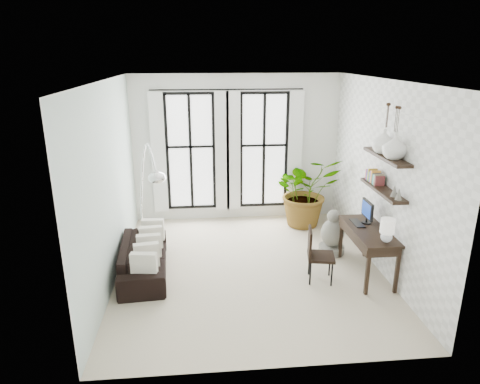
{
  "coord_description": "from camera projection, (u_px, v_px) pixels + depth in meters",
  "views": [
    {
      "loc": [
        -0.79,
        -6.65,
        3.59
      ],
      "look_at": [
        -0.13,
        0.3,
        1.32
      ],
      "focal_mm": 32.0,
      "sensor_mm": 36.0,
      "label": 1
    }
  ],
  "objects": [
    {
      "name": "desk_chair",
      "position": [
        316.0,
        252.0,
        6.96
      ],
      "size": [
        0.5,
        0.5,
        0.91
      ],
      "rotation": [
        0.0,
        0.0,
        -0.19
      ],
      "color": "black",
      "rests_on": "floor"
    },
    {
      "name": "floor",
      "position": [
        249.0,
        269.0,
        7.48
      ],
      "size": [
        5.0,
        5.0,
        0.0
      ],
      "primitive_type": "plane",
      "color": "beige",
      "rests_on": "ground"
    },
    {
      "name": "vase_a",
      "position": [
        395.0,
        146.0,
        6.38
      ],
      "size": [
        0.37,
        0.37,
        0.38
      ],
      "primitive_type": "imported",
      "color": "white",
      "rests_on": "shelf_upper"
    },
    {
      "name": "wall_back",
      "position": [
        236.0,
        149.0,
        9.35
      ],
      "size": [
        4.5,
        0.0,
        4.5
      ],
      "primitive_type": "plane",
      "rotation": [
        1.57,
        0.0,
        0.0
      ],
      "color": "white",
      "rests_on": "floor"
    },
    {
      "name": "buddha",
      "position": [
        332.0,
        235.0,
        7.97
      ],
      "size": [
        0.48,
        0.48,
        0.86
      ],
      "color": "gray",
      "rests_on": "floor"
    },
    {
      "name": "throw_pillows",
      "position": [
        149.0,
        246.0,
        7.21
      ],
      "size": [
        0.4,
        1.52,
        0.4
      ],
      "color": "beige",
      "rests_on": "sofa"
    },
    {
      "name": "vase_b",
      "position": [
        384.0,
        141.0,
        6.76
      ],
      "size": [
        0.37,
        0.37,
        0.38
      ],
      "primitive_type": "imported",
      "color": "white",
      "rests_on": "shelf_upper"
    },
    {
      "name": "sofa",
      "position": [
        144.0,
        258.0,
        7.27
      ],
      "size": [
        0.87,
        1.94,
        0.55
      ],
      "primitive_type": "imported",
      "rotation": [
        0.0,
        0.0,
        1.64
      ],
      "color": "black",
      "rests_on": "floor"
    },
    {
      "name": "wall_left",
      "position": [
        109.0,
        185.0,
        6.78
      ],
      "size": [
        0.0,
        5.0,
        5.0
      ],
      "primitive_type": "plane",
      "rotation": [
        1.57,
        0.0,
        1.57
      ],
      "color": "silver",
      "rests_on": "floor"
    },
    {
      "name": "ceiling",
      "position": [
        250.0,
        80.0,
        6.49
      ],
      "size": [
        5.0,
        5.0,
        0.0
      ],
      "primitive_type": "plane",
      "color": "white",
      "rests_on": "wall_back"
    },
    {
      "name": "arc_lamp",
      "position": [
        147.0,
        172.0,
        7.26
      ],
      "size": [
        0.71,
        1.09,
        2.17
      ],
      "color": "silver",
      "rests_on": "floor"
    },
    {
      "name": "desk",
      "position": [
        369.0,
        234.0,
        7.03
      ],
      "size": [
        0.59,
        1.39,
        1.21
      ],
      "color": "black",
      "rests_on": "floor"
    },
    {
      "name": "wall_right",
      "position": [
        382.0,
        178.0,
        7.19
      ],
      "size": [
        0.0,
        5.0,
        5.0
      ],
      "primitive_type": "plane",
      "rotation": [
        1.57,
        0.0,
        -1.57
      ],
      "color": "white",
      "rests_on": "floor"
    },
    {
      "name": "plant",
      "position": [
        306.0,
        191.0,
        9.19
      ],
      "size": [
        1.56,
        1.4,
        1.54
      ],
      "primitive_type": "imported",
      "rotation": [
        0.0,
        0.0,
        0.16
      ],
      "color": "#2D7228",
      "rests_on": "floor"
    },
    {
      "name": "wall_shelves",
      "position": [
        383.0,
        176.0,
        6.82
      ],
      "size": [
        0.25,
        1.3,
        0.6
      ],
      "color": "black",
      "rests_on": "wall_right"
    },
    {
      "name": "windows",
      "position": [
        228.0,
        151.0,
        9.28
      ],
      "size": [
        3.26,
        0.13,
        2.65
      ],
      "color": "white",
      "rests_on": "wall_back"
    }
  ]
}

